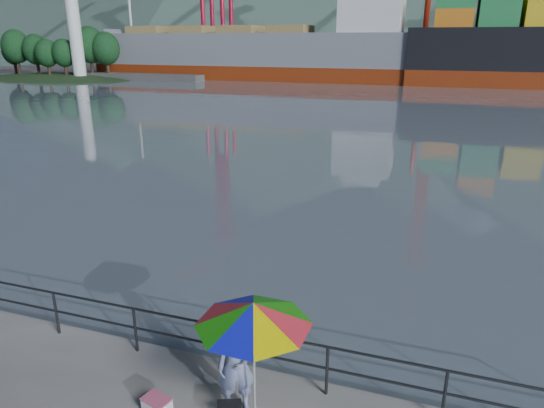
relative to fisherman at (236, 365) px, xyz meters
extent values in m
cube|color=slate|center=(-3.62, 129.18, -0.91)|extent=(500.00, 280.00, 0.00)
cube|color=#514F4C|center=(6.38, 92.18, -0.91)|extent=(200.00, 40.00, 0.40)
cylinder|color=#2D3033|center=(-3.62, 0.88, 0.09)|extent=(22.00, 0.05, 0.05)
cylinder|color=#2D3033|center=(-3.62, 0.88, -0.36)|extent=(22.00, 0.05, 0.05)
cube|color=#2D3033|center=(-3.62, 0.88, -0.41)|extent=(22.00, 0.06, 1.00)
ellipsoid|color=#263F1E|center=(-58.62, 61.18, -0.91)|extent=(48.00, 26.40, 8.40)
cylinder|color=white|center=(-52.62, 60.18, 5.59)|extent=(2.00, 2.00, 13.00)
cube|color=gray|center=(6.38, 91.18, 1.69)|extent=(6.00, 2.40, 5.20)
cube|color=#194CA5|center=(12.88, 91.18, 1.69)|extent=(6.00, 2.40, 5.20)
cube|color=#267F3F|center=(6.38, 94.18, 0.39)|extent=(6.00, 2.40, 2.60)
cube|color=gray|center=(12.88, 94.18, 0.39)|extent=(6.00, 2.40, 2.60)
cube|color=yellow|center=(19.38, 94.18, 0.39)|extent=(6.00, 2.40, 2.60)
imported|color=navy|center=(0.00, 0.00, 0.00)|extent=(0.79, 0.67, 1.83)
cylinder|color=white|center=(0.39, -0.18, 0.14)|extent=(0.04, 0.04, 2.10)
cone|color=#1FA110|center=(0.39, -0.18, 1.18)|extent=(2.48, 2.48, 0.39)
cube|color=silver|center=(-1.29, -0.52, -0.78)|extent=(0.53, 0.42, 0.27)
cylinder|color=black|center=(-0.38, 1.35, -0.91)|extent=(0.62, 1.74, 1.29)
cube|color=maroon|center=(-26.25, 71.97, -0.16)|extent=(56.95, 9.86, 2.50)
cube|color=gray|center=(-26.25, 71.97, 3.59)|extent=(56.95, 9.86, 5.00)
cube|color=silver|center=(-8.03, 71.97, 9.59)|extent=(9.00, 8.28, 7.00)
camera|label=1|loc=(2.78, -6.30, 5.23)|focal=32.00mm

